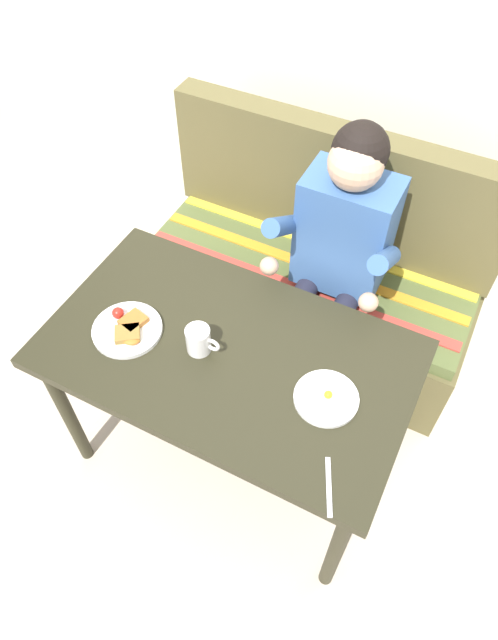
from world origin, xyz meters
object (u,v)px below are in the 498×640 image
(person, at_px, (337,248))
(fork, at_px, (329,487))
(plate_breakfast, at_px, (128,329))
(table, at_px, (229,365))
(couch, at_px, (311,279))
(coffee_mug, at_px, (199,340))
(plate_eggs, at_px, (326,398))

(person, relative_size, fork, 7.13)
(person, xyz_separation_m, plate_breakfast, (-0.48, -0.67, 0.00))
(person, height_order, plate_breakfast, person)
(table, relative_size, couch, 0.83)
(person, height_order, coffee_mug, person)
(couch, xyz_separation_m, plate_breakfast, (-0.33, -0.85, 0.41))
(table, distance_m, coffee_mug, 0.16)
(fork, bearing_deg, coffee_mug, 132.10)
(couch, height_order, fork, couch)
(fork, bearing_deg, person, 86.05)
(coffee_mug, bearing_deg, table, 23.42)
(plate_eggs, relative_size, coffee_mug, 1.68)
(plate_breakfast, bearing_deg, plate_eggs, 4.79)
(coffee_mug, bearing_deg, plate_breakfast, -169.45)
(couch, distance_m, plate_breakfast, 1.00)
(couch, relative_size, fork, 8.47)
(plate_breakfast, bearing_deg, couch, 68.65)
(couch, height_order, person, person)
(person, xyz_separation_m, coffee_mug, (-0.23, -0.63, 0.04))
(table, height_order, plate_eggs, plate_eggs)
(table, height_order, couch, couch)
(coffee_mug, distance_m, fork, 0.60)
(table, bearing_deg, plate_eggs, -4.06)
(person, xyz_separation_m, fork, (0.32, -0.87, -0.01))
(table, xyz_separation_m, couch, (0.00, 0.76, -0.32))
(coffee_mug, relative_size, fork, 0.69)
(couch, bearing_deg, fork, -66.06)
(couch, height_order, coffee_mug, couch)
(coffee_mug, bearing_deg, person, 69.99)
(person, relative_size, coffee_mug, 10.27)
(person, distance_m, coffee_mug, 0.67)
(plate_breakfast, bearing_deg, person, 54.69)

